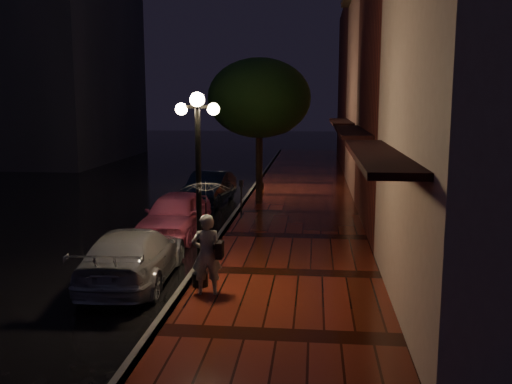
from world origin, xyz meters
The scene contains 14 objects.
ground centered at (0.00, 0.00, 0.00)m, with size 120.00×120.00×0.00m, color black.
sidewalk centered at (2.25, 0.00, 0.07)m, with size 4.50×60.00×0.15m, color #40150B.
curb centered at (0.00, 0.00, 0.07)m, with size 0.25×60.00×0.15m, color #595451.
storefront_mid centered at (7.00, 2.00, 5.50)m, with size 5.00×8.00×11.00m, color #511914.
storefront_far centered at (7.00, 10.00, 4.50)m, with size 5.00×8.00×9.00m, color #8C5951.
storefront_extra centered at (7.00, 20.00, 5.00)m, with size 5.00×12.00×10.00m, color #511914.
streetlamp_near centered at (0.35, -5.00, 2.60)m, with size 0.96×0.36×4.31m.
streetlamp_far centered at (0.35, 9.00, 2.60)m, with size 0.96×0.36×4.31m.
street_tree centered at (0.61, 5.99, 4.24)m, with size 4.16×4.16×5.80m.
pink_car centered at (-1.48, 0.15, 0.70)m, with size 1.66×4.13×1.41m, color #EE628D.
navy_car centered at (-1.44, 5.75, 0.67)m, with size 1.42×4.08×1.35m, color black.
silver_car centered at (-1.36, -4.48, 0.66)m, with size 1.84×4.52×1.31m, color #94939A.
woman_with_umbrella centered at (0.60, -5.50, 1.78)m, with size 1.02×1.04×2.47m.
parking_meter centered at (0.32, 2.48, 0.97)m, with size 0.13×0.11×1.35m.
Camera 1 is at (2.87, -17.13, 4.31)m, focal length 40.00 mm.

